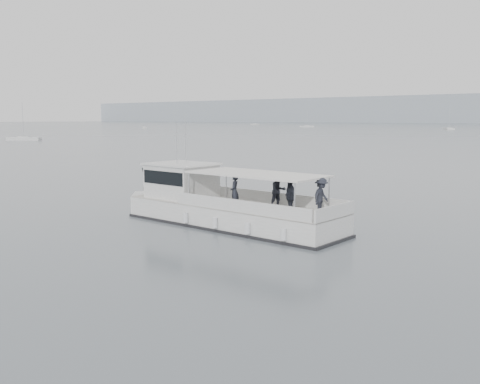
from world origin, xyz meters
The scene contains 2 objects.
ground centered at (0.00, 0.00, 0.00)m, with size 1400.00×1400.00×0.00m, color #525A60.
tour_boat centered at (2.85, 0.85, 0.85)m, with size 12.35×3.41×5.16m.
Camera 1 is at (19.22, -17.42, 4.85)m, focal length 40.00 mm.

